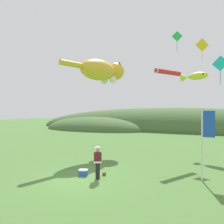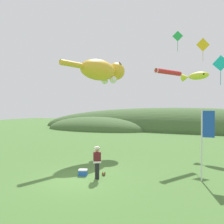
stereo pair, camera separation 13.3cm
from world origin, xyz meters
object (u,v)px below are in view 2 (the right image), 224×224
at_px(festival_attendant, 97,162).
at_px(kite_giant_cat, 102,71).
at_px(kite_spool, 104,174).
at_px(kite_diamond_gold, 203,45).
at_px(kite_tube_streamer, 168,72).
at_px(kite_diamond_green, 178,36).
at_px(picnic_cooler, 83,172).
at_px(festival_banner_pole, 205,135).
at_px(kite_diamond_teal, 221,64).
at_px(kite_fish_windsock, 196,76).

height_order(festival_attendant, kite_giant_cat, kite_giant_cat).
height_order(kite_spool, kite_diamond_gold, kite_diamond_gold).
height_order(kite_tube_streamer, kite_diamond_gold, kite_diamond_gold).
height_order(kite_giant_cat, kite_diamond_green, kite_diamond_green).
relative_size(kite_giant_cat, kite_diamond_gold, 3.05).
xyz_separation_m(picnic_cooler, kite_giant_cat, (-2.21, 6.84, 7.06)).
distance_m(picnic_cooler, kite_diamond_green, 14.56).
bearing_deg(kite_tube_streamer, kite_giant_cat, 179.28).
relative_size(festival_banner_pole, kite_diamond_teal, 1.94).
relative_size(picnic_cooler, kite_diamond_green, 0.31).
distance_m(festival_banner_pole, kite_diamond_gold, 12.99).
height_order(kite_tube_streamer, kite_diamond_green, kite_diamond_green).
height_order(festival_banner_pole, kite_tube_streamer, kite_tube_streamer).
bearing_deg(festival_attendant, festival_banner_pole, 20.20).
relative_size(festival_attendant, kite_fish_windsock, 0.70).
relative_size(kite_spool, kite_fish_windsock, 0.08).
height_order(kite_giant_cat, kite_diamond_teal, kite_giant_cat).
bearing_deg(kite_giant_cat, festival_banner_pole, -30.40).
bearing_deg(festival_banner_pole, kite_spool, -166.39).
bearing_deg(kite_tube_streamer, kite_diamond_green, 83.78).
height_order(kite_fish_windsock, kite_diamond_gold, kite_diamond_gold).
bearing_deg(kite_diamond_green, festival_attendant, -106.39).
distance_m(festival_attendant, kite_giant_cat, 9.97).
height_order(kite_fish_windsock, kite_diamond_green, kite_diamond_green).
relative_size(festival_banner_pole, kite_diamond_green, 2.06).
relative_size(picnic_cooler, kite_fish_windsock, 0.23).
bearing_deg(kite_diamond_teal, festival_attendant, -138.49).
bearing_deg(kite_tube_streamer, kite_diamond_gold, 67.32).
height_order(kite_fish_windsock, kite_diamond_teal, kite_diamond_teal).
distance_m(festival_attendant, kite_diamond_green, 13.91).
bearing_deg(festival_attendant, kite_diamond_green, 73.61).
relative_size(kite_spool, kite_diamond_teal, 0.10).
xyz_separation_m(festival_banner_pole, kite_fish_windsock, (-0.98, 8.13, 4.25)).
xyz_separation_m(kite_diamond_green, kite_diamond_teal, (3.32, -4.35, -3.53)).
bearing_deg(kite_diamond_green, kite_giant_cat, -155.22).
xyz_separation_m(kite_spool, kite_diamond_gold, (4.86, 11.84, 9.94)).
xyz_separation_m(kite_spool, kite_tube_streamer, (2.52, 6.26, 6.61)).
bearing_deg(kite_giant_cat, kite_tube_streamer, -0.72).
relative_size(kite_spool, kite_diamond_gold, 0.09).
bearing_deg(festival_banner_pole, kite_diamond_gold, 92.52).
bearing_deg(kite_diamond_green, picnic_cooler, -112.07).
bearing_deg(kite_fish_windsock, kite_diamond_teal, -68.48).
distance_m(kite_fish_windsock, kite_diamond_teal, 4.95).
height_order(kite_spool, kite_diamond_teal, kite_diamond_teal).
height_order(picnic_cooler, kite_fish_windsock, kite_fish_windsock).
bearing_deg(festival_attendant, picnic_cooler, 169.66).
xyz_separation_m(festival_attendant, kite_diamond_gold, (4.91, 12.53, 9.09)).
bearing_deg(kite_tube_streamer, kite_diamond_teal, -21.80).
bearing_deg(kite_fish_windsock, kite_spool, -114.75).
xyz_separation_m(kite_spool, kite_giant_cat, (-3.29, 6.34, 7.14)).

